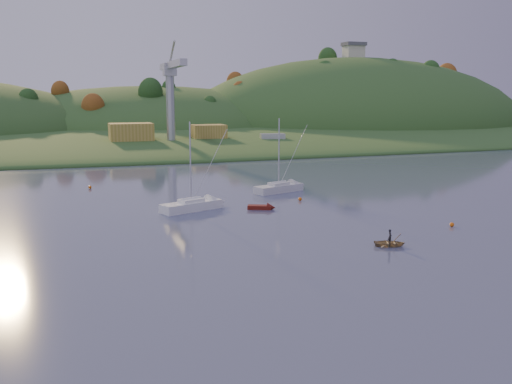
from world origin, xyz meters
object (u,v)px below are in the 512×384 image
object	(u,v)px
canoe	(390,243)
red_tender	(265,207)
sailboat_near	(191,205)
sailboat_far	(279,187)

from	to	relation	value
canoe	red_tender	xyz separation A→B (m)	(-5.52, 21.03, -0.06)
sailboat_near	sailboat_far	world-z (taller)	sailboat_near
sailboat_far	red_tender	world-z (taller)	sailboat_far
sailboat_near	canoe	size ratio (longest dim) A/B	3.75
sailboat_far	red_tender	distance (m)	13.37
sailboat_near	sailboat_far	bearing A→B (deg)	9.23
sailboat_far	canoe	distance (m)	32.78
canoe	sailboat_near	bearing A→B (deg)	53.60
sailboat_near	canoe	xyz separation A→B (m)	(14.72, -23.36, -0.42)
sailboat_near	red_tender	distance (m)	9.50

